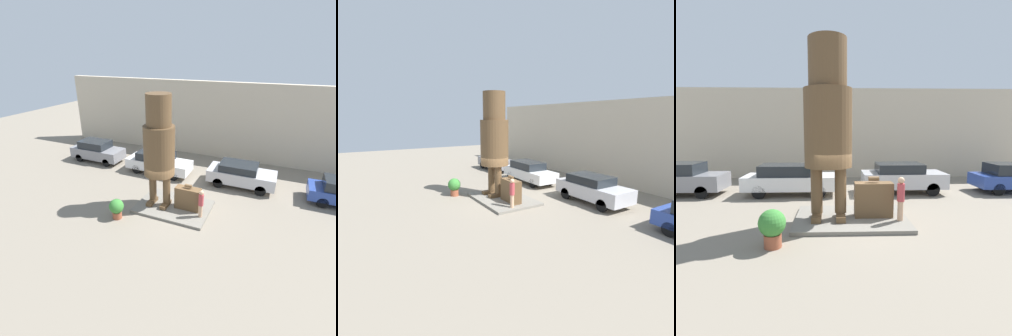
# 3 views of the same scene
# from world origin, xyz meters

# --- Properties ---
(ground_plane) EXTENTS (60.00, 60.00, 0.00)m
(ground_plane) POSITION_xyz_m (0.00, 0.00, 0.00)
(ground_plane) COLOR gray
(pedestal) EXTENTS (4.06, 2.89, 0.14)m
(pedestal) POSITION_xyz_m (0.00, 0.00, 0.07)
(pedestal) COLOR slate
(pedestal) RESTS_ON ground_plane
(building_backdrop) EXTENTS (28.00, 0.60, 6.06)m
(building_backdrop) POSITION_xyz_m (0.00, 9.04, 3.03)
(building_backdrop) COLOR beige
(building_backdrop) RESTS_ON ground_plane
(statue_figure) EXTENTS (1.67, 1.67, 6.16)m
(statue_figure) POSITION_xyz_m (-0.82, -0.11, 3.74)
(statue_figure) COLOR brown
(statue_figure) RESTS_ON pedestal
(giant_suitcase) EXTENTS (1.39, 0.55, 1.50)m
(giant_suitcase) POSITION_xyz_m (0.82, 0.03, 0.78)
(giant_suitcase) COLOR brown
(giant_suitcase) RESTS_ON pedestal
(tourist) EXTENTS (0.26, 0.26, 1.55)m
(tourist) POSITION_xyz_m (1.71, -0.45, 0.99)
(tourist) COLOR tan
(tourist) RESTS_ON pedestal
(parked_car_grey) EXTENTS (4.20, 1.74, 1.66)m
(parked_car_grey) POSITION_xyz_m (-8.38, 4.09, 0.86)
(parked_car_grey) COLOR gray
(parked_car_grey) RESTS_ON ground_plane
(parked_car_white) EXTENTS (4.68, 1.73, 1.56)m
(parked_car_white) POSITION_xyz_m (-2.87, 3.95, 0.83)
(parked_car_white) COLOR silver
(parked_car_white) RESTS_ON ground_plane
(parked_car_silver) EXTENTS (4.26, 1.82, 1.56)m
(parked_car_silver) POSITION_xyz_m (2.95, 4.22, 0.84)
(parked_car_silver) COLOR #B7B7BC
(parked_car_silver) RESTS_ON ground_plane
(planter_pot) EXTENTS (0.77, 0.77, 1.10)m
(planter_pot) POSITION_xyz_m (-2.36, -2.15, 0.63)
(planter_pot) COLOR brown
(planter_pot) RESTS_ON ground_plane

